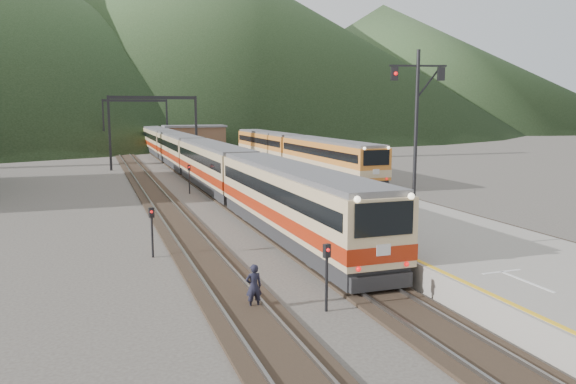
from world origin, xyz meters
name	(u,v)px	position (x,y,z in m)	size (l,w,h in m)	color
track_main	(208,184)	(0.00, 40.00, 0.07)	(2.60, 200.00, 0.23)	black
track_far	(149,187)	(-5.00, 40.00, 0.07)	(2.60, 200.00, 0.23)	black
track_second	(328,179)	(11.50, 40.00, 0.07)	(2.60, 200.00, 0.23)	black
platform	(275,179)	(5.60, 38.00, 0.50)	(8.00, 100.00, 1.00)	gray
gantry_near	(153,118)	(-2.85, 55.00, 5.59)	(9.55, 0.25, 8.00)	black
gantry_far	(136,115)	(-2.85, 80.00, 5.59)	(9.55, 0.25, 8.00)	black
station_shed	(194,135)	(5.60, 78.00, 2.57)	(9.40, 4.40, 3.10)	brown
hill_b	(186,33)	(30.00, 230.00, 37.50)	(220.00, 220.00, 75.00)	#273E1E
hill_c	(382,65)	(110.00, 210.00, 25.00)	(160.00, 160.00, 50.00)	#273E1E
main_train	(179,150)	(0.00, 56.33, 1.92)	(2.77, 95.09, 3.38)	tan
second_train	(294,152)	(11.50, 49.51, 1.91)	(2.76, 37.58, 3.37)	#C77429
signal_mast	(416,132)	(2.32, 10.61, 5.73)	(2.14, 0.71, 7.82)	black
short_signal_a	(327,268)	(-2.41, 8.16, 1.46)	(0.25, 0.21, 2.27)	black
short_signal_b	(189,175)	(-2.32, 35.50, 1.46)	(0.23, 0.18, 2.27)	black
short_signal_c	(152,225)	(-7.08, 16.98, 1.46)	(0.25, 0.21, 2.27)	black
worker	(254,286)	(-4.59, 9.21, 0.76)	(0.56, 0.37, 1.53)	black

